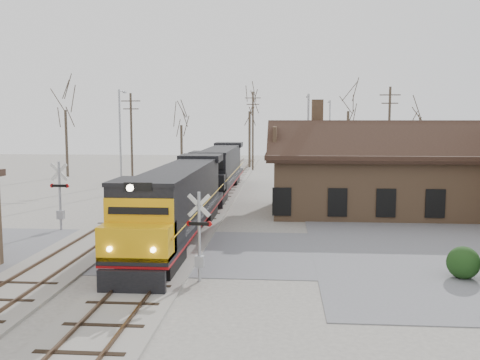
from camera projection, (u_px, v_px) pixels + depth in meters
The scene contains 21 objects.
ground at pixel (170, 251), 26.56m from camera, with size 140.00×140.00×0.00m, color #AAA499.
road at pixel (170, 250), 26.56m from camera, with size 60.00×9.00×0.03m, color slate.
track_main at pixel (211, 203), 41.41m from camera, with size 3.40×90.00×0.24m.
track_siding at pixel (154, 202), 41.77m from camera, with size 3.40×90.00×0.24m.
depot at pixel (375, 178), 37.23m from camera, with size 15.20×9.31×7.90m.
locomotive_lead at pixel (177, 202), 28.13m from camera, with size 2.76×18.51×4.11m.
locomotive_trailing at pixel (219, 169), 46.74m from camera, with size 2.76×18.51×3.89m.
crossbuck_near at pixel (199, 239), 21.37m from camera, with size 1.04×0.27×3.64m.
crossbuck_far at pixel (60, 198), 31.28m from camera, with size 1.16×0.30×4.06m.
hedge_a at pixel (463, 263), 21.85m from camera, with size 1.34×1.34×1.34m, color #183311.
streetlight_a at pixel (121, 135), 47.02m from camera, with size 0.25×2.04×9.08m.
streetlight_b at pixel (308, 139), 45.14m from camera, with size 0.25×2.04×8.61m.
streetlight_c at pixel (329, 133), 62.58m from camera, with size 0.25×2.04×8.69m.
utility_pole_a at pixel (131, 136), 54.82m from camera, with size 2.00×0.24×9.14m.
utility_pole_b at pixel (253, 129), 67.60m from camera, with size 2.00×0.24×9.94m.
utility_pole_c at pixel (389, 134), 52.31m from camera, with size 2.00×0.24×9.64m.
tree_a at pixel (65, 99), 59.75m from camera, with size 5.02×5.02×12.30m.
tree_b at pixel (181, 118), 66.84m from camera, with size 3.84×3.84×9.40m.
tree_c at pixel (250, 102), 70.33m from camera, with size 5.02×5.02×12.29m.
tree_d at pixel (348, 101), 64.35m from camera, with size 4.98×4.98×12.19m.
tree_e at pixel (414, 123), 62.34m from camera, with size 3.49×3.49×8.54m.
Camera 1 is at (5.53, -25.63, 6.52)m, focal length 40.00 mm.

